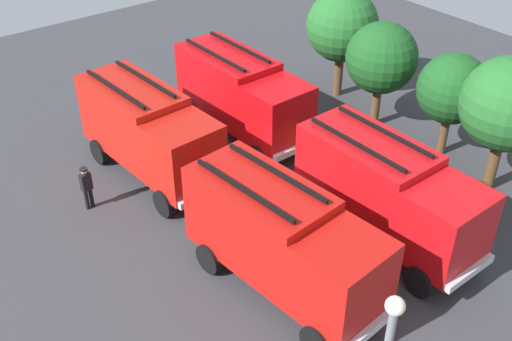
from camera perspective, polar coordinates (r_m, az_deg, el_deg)
name	(u,v)px	position (r m, az deg, el deg)	size (l,w,h in m)	color
ground_plane	(256,199)	(24.54, 0.00, -2.70)	(46.30, 46.30, 0.00)	#38383D
fire_truck_0	(148,130)	(25.24, -9.95, 3.75)	(7.33, 3.11, 3.88)	red
fire_truck_1	(283,238)	(19.42, 2.50, -6.27)	(7.39, 3.29, 3.88)	red
fire_truck_2	(242,93)	(27.71, -1.31, 7.22)	(7.25, 2.87, 3.88)	red
fire_truck_3	(388,190)	(21.88, 12.12, -1.82)	(7.24, 2.84, 3.88)	red
firefighter_0	(380,151)	(26.30, 11.39, 1.83)	(0.44, 0.27, 1.68)	black
firefighter_1	(478,199)	(24.42, 19.93, -2.51)	(0.37, 0.48, 1.71)	black
firefighter_2	(226,167)	(24.84, -2.84, 0.29)	(0.36, 0.47, 1.61)	black
firefighter_3	(313,151)	(25.87, 5.33, 1.80)	(0.43, 0.27, 1.67)	black
firefighter_4	(87,186)	(24.40, -15.45, -1.35)	(0.31, 0.45, 1.84)	black
tree_0	(342,26)	(31.07, 8.02, 13.13)	(3.55, 3.55, 5.50)	brown
tree_1	(382,58)	(28.58, 11.57, 10.16)	(3.26, 3.26, 5.05)	brown
tree_2	(453,89)	(27.13, 17.78, 7.20)	(3.00, 3.00, 4.66)	brown
tree_3	(508,105)	(25.07, 22.37, 5.68)	(3.66, 3.66, 5.68)	brown
traffic_cone_1	(398,183)	(25.52, 13.00, -1.18)	(0.45, 0.45, 0.65)	#F2600C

